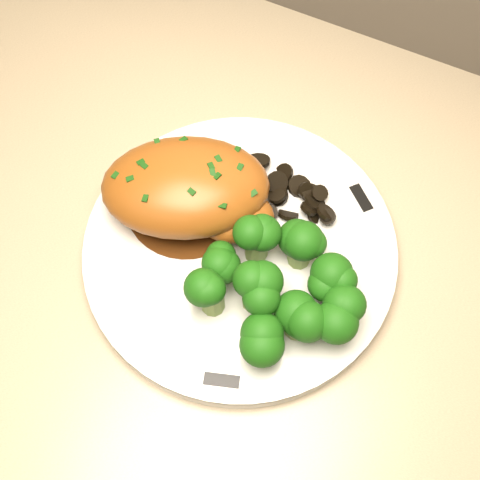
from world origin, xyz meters
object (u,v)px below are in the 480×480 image
at_px(counter, 93,296).
at_px(chicken_breast, 191,190).
at_px(broccoli_florets, 275,287).
at_px(plate, 240,249).

distance_m(counter, chicken_breast, 0.53).
height_order(chicken_breast, broccoli_florets, chicken_breast).
height_order(counter, plate, counter).
distance_m(plate, chicken_breast, 0.07).
bearing_deg(counter, chicken_breast, 4.49).
bearing_deg(chicken_breast, counter, 157.03).
relative_size(plate, chicken_breast, 1.55).
bearing_deg(plate, broccoli_florets, -34.30).
relative_size(counter, plate, 7.07).
distance_m(counter, plate, 0.52).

